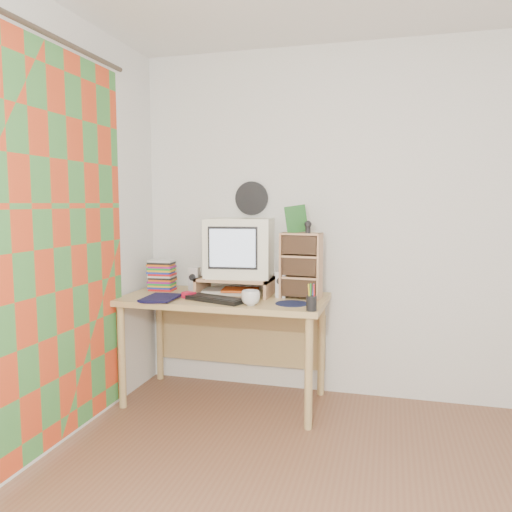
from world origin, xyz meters
The scene contains 19 objects.
back_wall centered at (0.00, 1.75, 1.25)m, with size 3.50×3.50×0.00m, color silver.
curtain centered at (-1.71, 0.48, 1.15)m, with size 2.20×2.20×0.00m, color #DA431E.
wall_disc centered at (-0.93, 1.73, 1.43)m, with size 0.25×0.25×0.02m, color black.
desk centered at (-1.03, 1.44, 0.62)m, with size 1.40×0.70×0.75m.
monitor_riser centered at (-0.98, 1.48, 0.84)m, with size 0.52×0.30×0.12m.
crt_monitor centered at (-0.96, 1.53, 1.08)m, with size 0.44×0.44×0.42m, color white.
speaker_left centered at (-1.27, 1.43, 0.84)m, with size 0.07×0.07×0.19m, color silver.
speaker_right centered at (-0.65, 1.46, 0.84)m, with size 0.07×0.07×0.18m, color silver.
keyboard centered at (-1.03, 1.20, 0.76)m, with size 0.41×0.14×0.03m, color black.
dvd_stack centered at (-1.56, 1.50, 0.88)m, with size 0.18×0.13×0.25m, color brown, non-canonical shape.
cd_rack centered at (-0.51, 1.46, 0.97)m, with size 0.27×0.14×0.45m, color tan.
mug centered at (-0.77, 1.14, 0.80)m, with size 0.12×0.12×0.09m, color silver.
diary centered at (-1.51, 1.15, 0.78)m, with size 0.26×0.19×0.05m, color black.
mousepad centered at (-0.53, 1.25, 0.75)m, with size 0.21×0.21×0.00m, color black.
pen_cup centered at (-0.38, 1.07, 0.81)m, with size 0.06×0.06×0.13m, color black, non-canonical shape.
papers centered at (-1.02, 1.49, 0.77)m, with size 0.29×0.21×0.04m, color beige, non-canonical shape.
red_box centered at (-1.24, 1.26, 0.77)m, with size 0.09×0.05×0.04m, color red.
game_box centered at (-0.55, 1.48, 1.29)m, with size 0.14×0.03×0.18m, color #164F17.
webcam centered at (-0.46, 1.42, 1.24)m, with size 0.05×0.05×0.08m, color black, non-canonical shape.
Camera 1 is at (0.07, -1.86, 1.39)m, focal length 35.00 mm.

